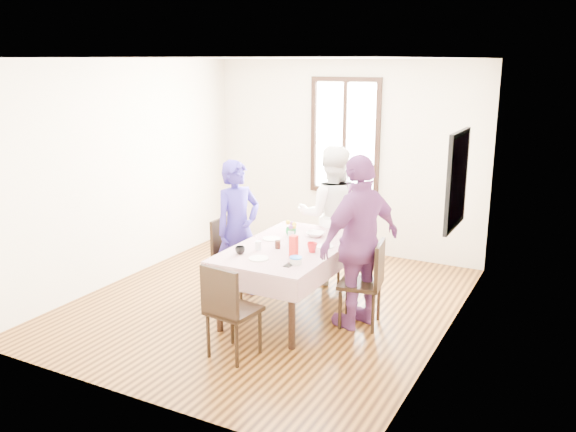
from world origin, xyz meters
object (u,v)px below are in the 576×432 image
object	(u,v)px
dining_table	(290,280)
chair_near	(234,310)
person_left	(237,229)
person_right	(360,242)
person_far	(332,215)
chair_right	(360,283)
chair_left	(236,258)
chair_far	(332,245)

from	to	relation	value
dining_table	chair_near	xyz separation A→B (m)	(0.00, -1.13, 0.08)
person_left	person_right	bearing A→B (deg)	-70.78
dining_table	chair_near	distance (m)	1.13
dining_table	person_far	bearing A→B (deg)	90.00
person_far	chair_right	bearing A→B (deg)	102.11
chair_left	person_left	xyz separation A→B (m)	(0.02, 0.00, 0.35)
chair_left	person_right	bearing A→B (deg)	87.38
dining_table	chair_right	bearing A→B (deg)	3.71
chair_right	chair_far	size ratio (longest dim) A/B	1.00
person_far	person_right	xyz separation A→B (m)	(0.77, -1.05, 0.05)
dining_table	person_right	bearing A→B (deg)	3.81
chair_far	person_left	size ratio (longest dim) A/B	0.57
chair_left	chair_near	size ratio (longest dim) A/B	1.00
person_left	person_far	xyz separation A→B (m)	(0.77, 0.95, 0.05)
dining_table	chair_far	size ratio (longest dim) A/B	1.80
dining_table	person_right	xyz separation A→B (m)	(0.77, 0.05, 0.52)
person_far	dining_table	bearing A→B (deg)	65.31
dining_table	chair_left	size ratio (longest dim) A/B	1.80
dining_table	person_right	world-z (taller)	person_right
chair_far	person_far	size ratio (longest dim) A/B	0.53
chair_left	person_right	distance (m)	1.62
chair_left	person_far	distance (m)	1.30
chair_right	chair_far	bearing A→B (deg)	26.52
dining_table	chair_far	distance (m)	1.13
chair_near	person_far	xyz separation A→B (m)	(0.00, 2.23, 0.40)
chair_right	chair_near	bearing A→B (deg)	136.41
chair_near	chair_left	bearing A→B (deg)	128.84
chair_right	person_right	distance (m)	0.44
chair_right	person_far	distance (m)	1.37
chair_far	person_right	world-z (taller)	person_right
chair_near	person_right	size ratio (longest dim) A/B	0.51
chair_near	person_left	bearing A→B (deg)	128.16
chair_left	person_left	bearing A→B (deg)	91.14
chair_left	chair_right	size ratio (longest dim) A/B	1.00
chair_near	chair_right	bearing A→B (deg)	63.36
chair_far	person_far	xyz separation A→B (m)	(0.00, -0.02, 0.40)
chair_left	person_far	xyz separation A→B (m)	(0.79, 0.95, 0.40)
chair_left	chair_far	world-z (taller)	same
chair_near	person_left	world-z (taller)	person_left
chair_far	person_far	world-z (taller)	person_far
person_far	person_left	bearing A→B (deg)	26.42
chair_right	person_right	world-z (taller)	person_right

